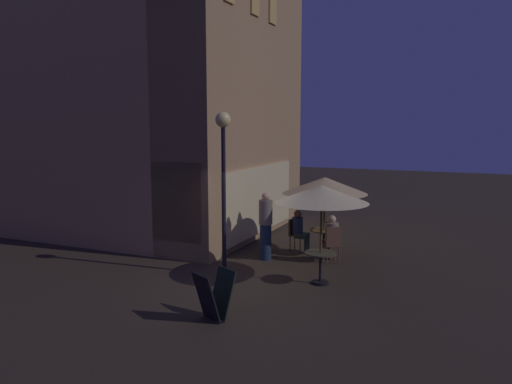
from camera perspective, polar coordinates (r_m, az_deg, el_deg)
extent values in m
plane|color=#31281E|center=(11.36, -2.77, -10.71)|extent=(60.00, 60.00, 0.00)
cube|color=#A98157|center=(16.11, -2.02, 11.97)|extent=(7.27, 1.74, 9.53)
cube|color=#A98157|center=(15.83, -18.71, 11.64)|extent=(1.74, 8.97, 9.53)
cube|color=#E3B558|center=(16.70, 1.94, 20.50)|extent=(0.55, 0.06, 0.95)
cube|color=beige|center=(15.55, 0.49, -0.87)|extent=(5.09, 0.08, 2.10)
cylinder|color=black|center=(11.67, -3.75, -1.08)|extent=(0.10, 0.10, 3.61)
sphere|color=#FEE285|center=(11.52, -3.84, 8.36)|extent=(0.36, 0.36, 0.36)
cube|color=black|center=(9.47, -3.94, -11.60)|extent=(0.51, 0.62, 0.91)
cube|color=black|center=(9.28, -5.81, -12.03)|extent=(0.51, 0.62, 0.91)
cylinder|color=black|center=(11.53, 7.43, -10.41)|extent=(0.40, 0.40, 0.03)
cylinder|color=black|center=(11.43, 7.46, -8.80)|extent=(0.06, 0.06, 0.71)
cylinder|color=#433F2D|center=(11.33, 7.49, -7.02)|extent=(0.73, 0.73, 0.03)
cylinder|color=black|center=(13.89, 7.83, -7.23)|extent=(0.40, 0.40, 0.03)
cylinder|color=black|center=(13.81, 7.85, -5.88)|extent=(0.06, 0.06, 0.70)
cylinder|color=brown|center=(13.73, 7.88, -4.40)|extent=(0.78, 0.78, 0.03)
cylinder|color=black|center=(11.53, 7.43, -10.34)|extent=(0.36, 0.36, 0.06)
cylinder|color=#503C1C|center=(11.24, 7.53, -5.10)|extent=(0.05, 0.05, 2.22)
cone|color=beige|center=(11.06, 7.62, -0.23)|extent=(2.11, 2.11, 0.39)
cylinder|color=black|center=(13.89, 7.83, -7.17)|extent=(0.36, 0.36, 0.06)
cylinder|color=#4B3A1E|center=(13.65, 7.91, -2.96)|extent=(0.05, 0.05, 2.14)
cone|color=tan|center=(13.52, 7.98, 0.76)|extent=(2.32, 2.32, 0.45)
cylinder|color=brown|center=(13.28, 7.87, -6.98)|extent=(0.03, 0.03, 0.46)
cylinder|color=brown|center=(13.37, 9.16, -6.90)|extent=(0.03, 0.03, 0.46)
cylinder|color=brown|center=(12.99, 8.26, -7.32)|extent=(0.03, 0.03, 0.46)
cylinder|color=brown|center=(13.09, 9.58, -7.24)|extent=(0.03, 0.03, 0.46)
cube|color=brown|center=(13.12, 8.74, -6.07)|extent=(0.54, 0.54, 0.04)
cube|color=brown|center=(12.90, 9.00, -5.11)|extent=(0.24, 0.35, 0.50)
cylinder|color=brown|center=(14.21, 5.65, -5.93)|extent=(0.03, 0.03, 0.47)
cylinder|color=brown|center=(13.94, 5.13, -6.20)|extent=(0.03, 0.03, 0.47)
cylinder|color=brown|center=(14.34, 4.51, -5.79)|extent=(0.03, 0.03, 0.47)
cylinder|color=brown|center=(14.06, 3.97, -6.06)|extent=(0.03, 0.03, 0.47)
cube|color=brown|center=(14.08, 4.83, -4.99)|extent=(0.42, 0.42, 0.04)
cube|color=brown|center=(14.10, 4.19, -3.98)|extent=(0.39, 0.08, 0.44)
cube|color=#492225|center=(13.25, 8.56, -5.87)|extent=(0.49, 0.49, 0.14)
cylinder|color=#492225|center=(13.46, 8.34, -6.73)|extent=(0.14, 0.14, 0.49)
cylinder|color=gray|center=(13.05, 8.77, -4.78)|extent=(0.35, 0.35, 0.58)
sphere|color=beige|center=(12.97, 8.80, -3.14)|extent=(0.21, 0.21, 0.21)
cube|color=#2E453B|center=(14.02, 5.35, -5.05)|extent=(0.34, 0.39, 0.14)
cylinder|color=#2E453B|center=(14.02, 5.94, -6.09)|extent=(0.14, 0.14, 0.49)
cylinder|color=#27324B|center=(14.02, 4.84, -3.96)|extent=(0.31, 0.31, 0.52)
sphere|color=brown|center=(13.95, 4.86, -2.52)|extent=(0.22, 0.22, 0.22)
cylinder|color=#1D2C44|center=(13.27, 1.11, -5.79)|extent=(0.31, 0.31, 0.97)
cylinder|color=slate|center=(13.10, 1.12, -2.35)|extent=(0.36, 0.36, 0.65)
sphere|color=tan|center=(13.03, 1.13, -0.54)|extent=(0.22, 0.22, 0.22)
cylinder|color=black|center=(14.00, 1.12, -5.27)|extent=(0.30, 0.30, 0.87)
cylinder|color=#76645D|center=(13.86, 1.13, -2.39)|extent=(0.35, 0.35, 0.56)
sphere|color=beige|center=(13.80, 1.13, -0.84)|extent=(0.22, 0.22, 0.22)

